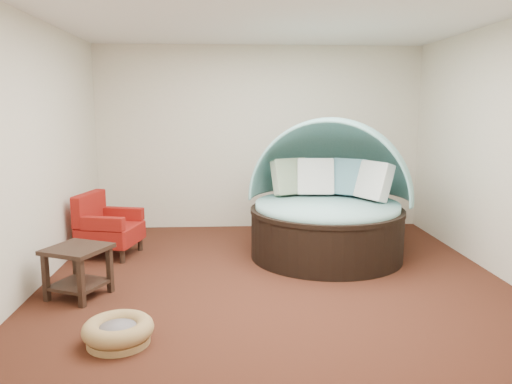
{
  "coord_description": "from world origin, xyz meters",
  "views": [
    {
      "loc": [
        -0.51,
        -5.24,
        1.87
      ],
      "look_at": [
        -0.17,
        0.6,
        0.87
      ],
      "focal_mm": 35.0,
      "sensor_mm": 36.0,
      "label": 1
    }
  ],
  "objects": [
    {
      "name": "canopy_daybed",
      "position": [
        0.77,
        0.91,
        0.81
      ],
      "size": [
        2.48,
        2.44,
        1.75
      ],
      "rotation": [
        0.0,
        0.0,
        -0.34
      ],
      "color": "black",
      "rests_on": "floor"
    },
    {
      "name": "wall_back",
      "position": [
        0.0,
        2.5,
        1.4
      ],
      "size": [
        5.0,
        0.0,
        5.0
      ],
      "primitive_type": "plane",
      "rotation": [
        1.57,
        0.0,
        0.0
      ],
      "color": "beige",
      "rests_on": "floor"
    },
    {
      "name": "red_armchair",
      "position": [
        -2.05,
        1.02,
        0.37
      ],
      "size": [
        0.82,
        0.82,
        0.8
      ],
      "rotation": [
        0.0,
        0.0,
        -0.23
      ],
      "color": "black",
      "rests_on": "floor"
    },
    {
      "name": "floor",
      "position": [
        0.0,
        0.0,
        0.0
      ],
      "size": [
        5.0,
        5.0,
        0.0
      ],
      "primitive_type": "plane",
      "color": "#411E12",
      "rests_on": "ground"
    },
    {
      "name": "ceiling",
      "position": [
        0.0,
        0.0,
        2.8
      ],
      "size": [
        5.0,
        5.0,
        0.0
      ],
      "primitive_type": "plane",
      "rotation": [
        3.14,
        0.0,
        0.0
      ],
      "color": "white",
      "rests_on": "wall_back"
    },
    {
      "name": "wall_left",
      "position": [
        -2.5,
        0.0,
        1.4
      ],
      "size": [
        0.0,
        5.0,
        5.0
      ],
      "primitive_type": "plane",
      "rotation": [
        1.57,
        0.0,
        1.57
      ],
      "color": "beige",
      "rests_on": "floor"
    },
    {
      "name": "wall_front",
      "position": [
        0.0,
        -2.5,
        1.4
      ],
      "size": [
        5.0,
        0.0,
        5.0
      ],
      "primitive_type": "plane",
      "rotation": [
        -1.57,
        0.0,
        0.0
      ],
      "color": "beige",
      "rests_on": "floor"
    },
    {
      "name": "pet_basket",
      "position": [
        -1.4,
        -1.44,
        0.1
      ],
      "size": [
        0.6,
        0.6,
        0.2
      ],
      "rotation": [
        0.0,
        0.0,
        -0.06
      ],
      "color": "olive",
      "rests_on": "floor"
    },
    {
      "name": "side_table",
      "position": [
        -2.0,
        -0.4,
        0.33
      ],
      "size": [
        0.71,
        0.71,
        0.51
      ],
      "rotation": [
        0.0,
        0.0,
        -0.43
      ],
      "color": "black",
      "rests_on": "floor"
    },
    {
      "name": "wall_right",
      "position": [
        2.5,
        0.0,
        1.4
      ],
      "size": [
        0.0,
        5.0,
        5.0
      ],
      "primitive_type": "plane",
      "rotation": [
        1.57,
        0.0,
        -1.57
      ],
      "color": "beige",
      "rests_on": "floor"
    }
  ]
}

